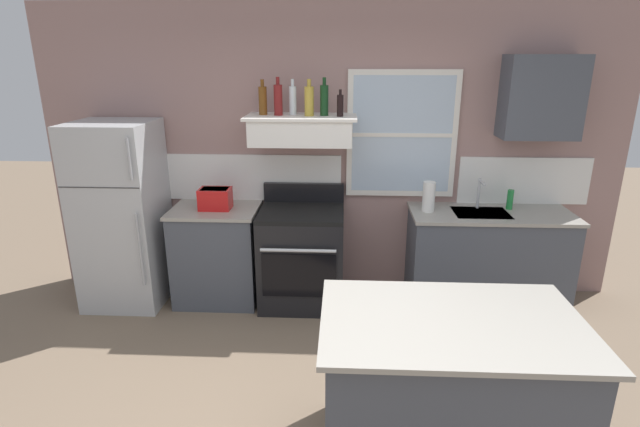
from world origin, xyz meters
TOP-DOWN VIEW (x-y plane):
  - back_wall at (0.03, 2.23)m, footprint 5.40×0.11m
  - refrigerator at (-1.90, 1.84)m, footprint 0.70×0.72m
  - counter_left_of_stove at (-1.05, 1.90)m, footprint 0.79×0.63m
  - toaster at (-1.03, 1.88)m, footprint 0.30×0.20m
  - stove_range at (-0.25, 1.86)m, footprint 0.76×0.69m
  - range_hood_shelf at (-0.25, 1.96)m, footprint 0.96×0.52m
  - bottle_amber_wine at (-0.59, 1.99)m, footprint 0.07×0.07m
  - bottle_red_label_wine at (-0.45, 1.95)m, footprint 0.07×0.07m
  - bottle_clear_tall at (-0.33, 2.00)m, footprint 0.06×0.06m
  - bottle_champagne_gold_foil at (-0.18, 1.93)m, footprint 0.08×0.08m
  - bottle_dark_green_wine at (-0.05, 1.95)m, footprint 0.07×0.07m
  - bottle_balsamic_dark at (0.09, 1.90)m, footprint 0.06×0.06m
  - counter_right_with_sink at (1.45, 1.90)m, footprint 1.43×0.63m
  - sink_faucet at (1.35, 2.00)m, footprint 0.03×0.17m
  - paper_towel_roll at (0.88, 1.90)m, footprint 0.11×0.11m
  - dish_soap_bottle at (1.63, 2.00)m, footprint 0.06×0.06m
  - kitchen_island at (0.71, 0.00)m, footprint 1.40×0.90m
  - upper_cabinet_right at (1.80, 2.04)m, footprint 0.64×0.32m

SIDE VIEW (x-z plane):
  - counter_left_of_stove at x=-1.05m, z-range 0.00..0.91m
  - counter_right_with_sink at x=1.45m, z-range 0.00..0.91m
  - kitchen_island at x=0.71m, z-range 0.00..0.91m
  - stove_range at x=-0.25m, z-range -0.08..1.01m
  - refrigerator at x=-1.90m, z-range 0.00..1.69m
  - dish_soap_bottle at x=1.63m, z-range 0.91..1.09m
  - toaster at x=-1.03m, z-range 0.91..1.10m
  - paper_towel_roll at x=0.88m, z-range 0.91..1.18m
  - sink_faucet at x=1.35m, z-range 0.94..1.22m
  - back_wall at x=0.03m, z-range 0.00..2.70m
  - range_hood_shelf at x=-0.25m, z-range 1.50..1.75m
  - bottle_balsamic_dark at x=0.09m, z-range 1.73..1.95m
  - bottle_amber_wine at x=-0.59m, z-range 1.72..2.02m
  - bottle_clear_tall at x=-0.33m, z-range 1.72..2.02m
  - bottle_champagne_gold_foil at x=-0.18m, z-range 1.72..2.03m
  - bottle_dark_green_wine at x=-0.05m, z-range 1.72..2.04m
  - bottle_red_label_wine at x=-0.45m, z-range 1.72..2.04m
  - upper_cabinet_right at x=1.80m, z-range 1.55..2.25m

